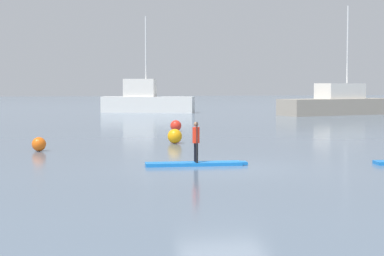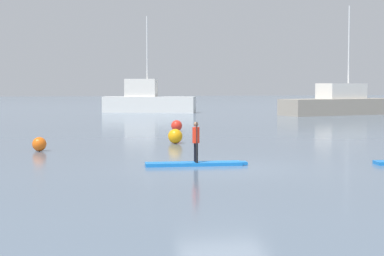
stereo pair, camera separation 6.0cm
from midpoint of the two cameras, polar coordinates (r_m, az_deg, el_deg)
name	(u,v)px [view 2 (the right image)]	position (r m, az deg, el deg)	size (l,w,h in m)	color
ground_plane	(223,168)	(18.52, 2.78, -3.50)	(240.00, 240.00, 0.00)	slate
paddleboard_near	(196,164)	(19.07, 0.45, -3.14)	(3.00, 0.74, 0.10)	blue
paddler_child_solo	(196,140)	(18.98, 0.44, -1.01)	(0.22, 0.41, 1.18)	black
fishing_boat_green_midground	(147,101)	(55.40, -3.88, 2.40)	(7.90, 4.27, 8.09)	silver
motor_boat_small_navy	(339,103)	(52.71, 12.73, 2.11)	(10.16, 5.10, 8.55)	#9E9384
mooring_buoy_near	(177,126)	(33.10, -1.30, 0.20)	(0.57, 0.57, 0.57)	red
mooring_buoy_mid	(39,144)	(23.79, -13.09, -1.37)	(0.50, 0.50, 0.50)	orange
mooring_buoy_far	(175,136)	(26.23, -1.40, -0.71)	(0.59, 0.59, 0.59)	orange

